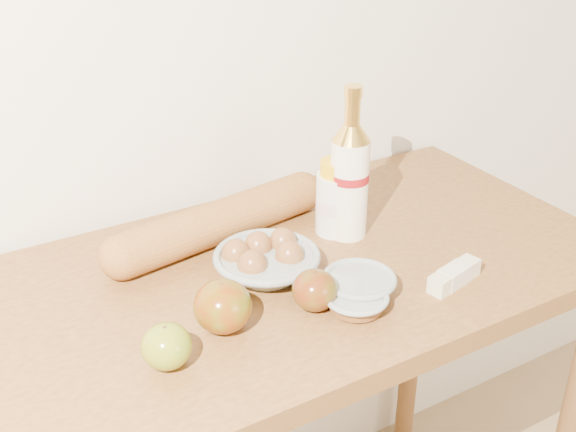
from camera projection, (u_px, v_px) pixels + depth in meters
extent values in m
cube|color=olive|center=(279.00, 280.00, 1.25)|extent=(1.20, 0.60, 0.04)
cylinder|color=brown|center=(414.00, 321.00, 1.90)|extent=(0.05, 0.05, 0.86)
cylinder|color=white|center=(349.00, 189.00, 1.31)|extent=(0.09, 0.09, 0.19)
cylinder|color=maroon|center=(350.00, 176.00, 1.30)|extent=(0.09, 0.09, 0.02)
cone|color=#EEB846|center=(352.00, 133.00, 1.26)|extent=(0.09, 0.09, 0.03)
cylinder|color=#EEB846|center=(352.00, 111.00, 1.24)|extent=(0.04, 0.04, 0.05)
cylinder|color=#EEB846|center=(353.00, 92.00, 1.22)|extent=(0.04, 0.04, 0.02)
cylinder|color=white|center=(335.00, 204.00, 1.34)|extent=(0.09, 0.09, 0.12)
cylinder|color=beige|center=(335.00, 204.00, 1.34)|extent=(0.09, 0.09, 0.03)
cylinder|color=#F0B70C|center=(336.00, 168.00, 1.30)|extent=(0.07, 0.07, 0.03)
torus|color=gray|center=(267.00, 256.00, 1.21)|extent=(0.19, 0.19, 0.01)
ellipsoid|color=brown|center=(252.00, 268.00, 1.19)|extent=(0.05, 0.05, 0.06)
ellipsoid|color=brown|center=(290.00, 258.00, 1.21)|extent=(0.05, 0.05, 0.06)
ellipsoid|color=brown|center=(258.00, 249.00, 1.24)|extent=(0.05, 0.05, 0.06)
ellipsoid|color=brown|center=(236.00, 256.00, 1.22)|extent=(0.05, 0.05, 0.06)
ellipsoid|color=brown|center=(283.00, 245.00, 1.25)|extent=(0.05, 0.05, 0.06)
cylinder|color=#B47637|center=(219.00, 222.00, 1.31)|extent=(0.40, 0.14, 0.08)
sphere|color=#B47637|center=(122.00, 257.00, 1.20)|extent=(0.09, 0.09, 0.08)
sphere|color=#B47637|center=(302.00, 192.00, 1.42)|extent=(0.09, 0.09, 0.08)
ellipsoid|color=#A08920|center=(167.00, 346.00, 1.00)|extent=(0.10, 0.10, 0.07)
cylinder|color=#50311A|center=(165.00, 330.00, 0.99)|extent=(0.01, 0.01, 0.01)
ellipsoid|color=#991208|center=(223.00, 306.00, 1.08)|extent=(0.11, 0.11, 0.08)
cylinder|color=#533A1B|center=(222.00, 287.00, 1.06)|extent=(0.01, 0.01, 0.01)
ellipsoid|color=maroon|center=(315.00, 290.00, 1.13)|extent=(0.09, 0.09, 0.07)
cylinder|color=#462B17|center=(315.00, 275.00, 1.11)|extent=(0.01, 0.01, 0.01)
torus|color=#8F9D97|center=(356.00, 297.00, 1.13)|extent=(0.12, 0.12, 0.01)
cylinder|color=brown|center=(356.00, 302.00, 1.13)|extent=(0.10, 0.10, 0.02)
torus|color=gray|center=(359.00, 279.00, 1.16)|extent=(0.15, 0.15, 0.01)
cylinder|color=brown|center=(359.00, 285.00, 1.17)|extent=(0.13, 0.13, 0.02)
cube|color=beige|center=(454.00, 276.00, 1.20)|extent=(0.11, 0.06, 0.03)
cube|color=beige|center=(454.00, 276.00, 1.20)|extent=(0.06, 0.04, 0.03)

